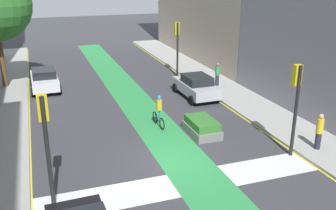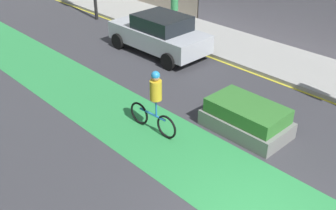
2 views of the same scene
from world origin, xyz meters
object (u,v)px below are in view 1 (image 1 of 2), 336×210
object	(u,v)px
traffic_signal_near_right	(296,93)
pedestrian_sidewalk_right_b	(217,74)
car_silver_right_far	(196,86)
pedestrian_sidewalk_right_a	(319,131)
traffic_signal_near_left	(45,130)
car_white_left_far	(44,79)
traffic_signal_far_right	(177,39)
median_planter	(202,127)
cyclist_in_lane	(159,110)

from	to	relation	value
traffic_signal_near_right	pedestrian_sidewalk_right_b	world-z (taller)	traffic_signal_near_right
car_silver_right_far	pedestrian_sidewalk_right_b	size ratio (longest dim) A/B	2.50
pedestrian_sidewalk_right_a	traffic_signal_near_left	bearing A→B (deg)	-178.80
traffic_signal_near_left	car_white_left_far	size ratio (longest dim) A/B	1.01
pedestrian_sidewalk_right_b	traffic_signal_near_right	bearing A→B (deg)	-98.35
traffic_signal_far_right	pedestrian_sidewalk_right_a	size ratio (longest dim) A/B	2.45
traffic_signal_near_left	pedestrian_sidewalk_right_a	size ratio (longest dim) A/B	2.39
traffic_signal_near_left	median_planter	xyz separation A→B (m)	(7.88, 4.00, -2.58)
pedestrian_sidewalk_right_b	pedestrian_sidewalk_right_a	bearing A→B (deg)	-91.03
traffic_signal_near_right	pedestrian_sidewalk_right_a	bearing A→B (deg)	-8.64
traffic_signal_near_left	pedestrian_sidewalk_right_b	world-z (taller)	traffic_signal_near_left
car_white_left_far	pedestrian_sidewalk_right_b	xyz separation A→B (m)	(12.08, -3.62, 0.21)
pedestrian_sidewalk_right_a	cyclist_in_lane	bearing A→B (deg)	138.81
car_white_left_far	pedestrian_sidewalk_right_a	distance (m)	19.01
pedestrian_sidewalk_right_a	car_silver_right_far	bearing A→B (deg)	102.93
traffic_signal_near_left	median_planter	distance (m)	9.21
traffic_signal_near_left	pedestrian_sidewalk_right_a	xyz separation A→B (m)	(12.26, 0.26, -1.92)
traffic_signal_near_right	traffic_signal_far_right	bearing A→B (deg)	90.33
median_planter	car_silver_right_far	bearing A→B (deg)	69.75
car_white_left_far	pedestrian_sidewalk_right_a	size ratio (longest dim) A/B	2.37
traffic_signal_far_right	car_silver_right_far	size ratio (longest dim) A/B	1.03
car_white_left_far	car_silver_right_far	size ratio (longest dim) A/B	1.00
car_white_left_far	pedestrian_sidewalk_right_a	bearing A→B (deg)	-51.32
car_silver_right_far	pedestrian_sidewalk_right_b	xyz separation A→B (m)	(2.41, 1.61, 0.21)
traffic_signal_far_right	car_silver_right_far	distance (m)	6.03
pedestrian_sidewalk_right_b	median_planter	xyz separation A→B (m)	(-4.58, -7.48, -0.61)
cyclist_in_lane	traffic_signal_near_right	bearing A→B (deg)	-47.42
traffic_signal_far_right	median_planter	size ratio (longest dim) A/B	1.88
car_silver_right_far	median_planter	size ratio (longest dim) A/B	1.82
traffic_signal_near_right	car_silver_right_far	bearing A→B (deg)	94.82
traffic_signal_near_right	cyclist_in_lane	distance (m)	7.40
traffic_signal_near_right	car_white_left_far	xyz separation A→B (m)	(-10.47, 14.63, -2.23)
traffic_signal_near_left	car_silver_right_far	bearing A→B (deg)	44.49
median_planter	car_white_left_far	bearing A→B (deg)	124.07
traffic_signal_near_right	median_planter	xyz separation A→B (m)	(-2.96, 3.53, -2.63)
traffic_signal_near_right	median_planter	size ratio (longest dim) A/B	1.86
cyclist_in_lane	median_planter	world-z (taller)	cyclist_in_lane
traffic_signal_near_left	cyclist_in_lane	size ratio (longest dim) A/B	2.29
traffic_signal_far_right	car_white_left_far	world-z (taller)	traffic_signal_far_right
cyclist_in_lane	car_white_left_far	bearing A→B (deg)	121.07
traffic_signal_near_right	traffic_signal_near_left	xyz separation A→B (m)	(-10.84, -0.47, -0.05)
traffic_signal_far_right	traffic_signal_near_right	bearing A→B (deg)	-89.67
traffic_signal_near_left	median_planter	size ratio (longest dim) A/B	1.83
cyclist_in_lane	traffic_signal_near_left	bearing A→B (deg)	-136.64
car_silver_right_far	pedestrian_sidewalk_right_a	distance (m)	9.87
traffic_signal_near_left	pedestrian_sidewalk_right_a	distance (m)	12.41
traffic_signal_near_left	cyclist_in_lane	distance (m)	8.54
pedestrian_sidewalk_right_a	median_planter	world-z (taller)	pedestrian_sidewalk_right_a
car_silver_right_far	pedestrian_sidewalk_right_a	bearing A→B (deg)	-77.07
traffic_signal_far_right	car_silver_right_far	world-z (taller)	traffic_signal_far_right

